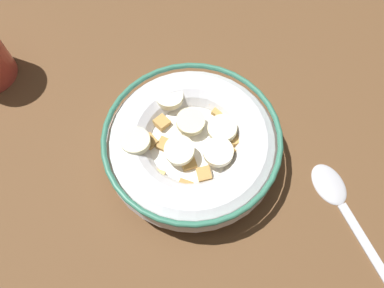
{
  "coord_description": "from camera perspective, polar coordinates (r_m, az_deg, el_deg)",
  "views": [
    {
      "loc": [
        9.98,
        13.54,
        38.4
      ],
      "look_at": [
        0.0,
        0.0,
        3.0
      ],
      "focal_mm": 34.09,
      "sensor_mm": 36.0,
      "label": 1
    }
  ],
  "objects": [
    {
      "name": "spoon",
      "position": [
        0.43,
        21.8,
        -7.52
      ],
      "size": [
        5.64,
        14.93,
        0.8
      ],
      "color": "#B7B7BC",
      "rests_on": "ground_plane"
    },
    {
      "name": "cereal_bowl",
      "position": [
        0.39,
        -0.02,
        -0.14
      ],
      "size": [
        18.84,
        18.84,
        5.47
      ],
      "color": "silver",
      "rests_on": "ground_plane"
    },
    {
      "name": "ground_plane",
      "position": [
        0.43,
        0.0,
        -2.3
      ],
      "size": [
        109.9,
        109.9,
        2.0
      ],
      "primitive_type": "cube",
      "color": "brown"
    }
  ]
}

